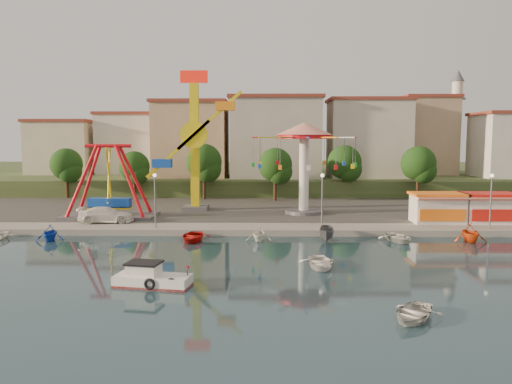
{
  "coord_description": "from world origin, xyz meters",
  "views": [
    {
      "loc": [
        2.4,
        -34.28,
        9.25
      ],
      "look_at": [
        1.66,
        14.0,
        4.0
      ],
      "focal_mm": 35.0,
      "sensor_mm": 36.0,
      "label": 1
    }
  ],
  "objects_px": {
    "wave_swinger": "(304,147)",
    "van": "(106,215)",
    "pirate_ship_ride": "(109,183)",
    "cabin_motorboat": "(151,279)",
    "rowboat_a": "(320,262)",
    "kamikaze_tower": "(198,145)"
  },
  "relations": [
    {
      "from": "kamikaze_tower",
      "to": "wave_swinger",
      "type": "xyz_separation_m",
      "value": [
        12.42,
        -2.37,
        -0.24
      ]
    },
    {
      "from": "wave_swinger",
      "to": "rowboat_a",
      "type": "relative_size",
      "value": 3.09
    },
    {
      "from": "wave_swinger",
      "to": "van",
      "type": "bearing_deg",
      "value": -162.56
    },
    {
      "from": "wave_swinger",
      "to": "cabin_motorboat",
      "type": "relative_size",
      "value": 2.33
    },
    {
      "from": "kamikaze_tower",
      "to": "wave_swinger",
      "type": "relative_size",
      "value": 1.42
    },
    {
      "from": "cabin_motorboat",
      "to": "van",
      "type": "xyz_separation_m",
      "value": [
        -9.1,
        20.02,
        0.95
      ]
    },
    {
      "from": "rowboat_a",
      "to": "van",
      "type": "bearing_deg",
      "value": 138.27
    },
    {
      "from": "pirate_ship_ride",
      "to": "van",
      "type": "xyz_separation_m",
      "value": [
        0.69,
        -3.51,
        -2.99
      ]
    },
    {
      "from": "pirate_ship_ride",
      "to": "rowboat_a",
      "type": "height_order",
      "value": "pirate_ship_ride"
    },
    {
      "from": "kamikaze_tower",
      "to": "van",
      "type": "distance_m",
      "value": 14.08
    },
    {
      "from": "pirate_ship_ride",
      "to": "rowboat_a",
      "type": "xyz_separation_m",
      "value": [
        20.88,
        -18.87,
        -4.01
      ]
    },
    {
      "from": "cabin_motorboat",
      "to": "wave_swinger",
      "type": "bearing_deg",
      "value": 76.26
    },
    {
      "from": "cabin_motorboat",
      "to": "rowboat_a",
      "type": "xyz_separation_m",
      "value": [
        11.09,
        4.66,
        -0.06
      ]
    },
    {
      "from": "pirate_ship_ride",
      "to": "van",
      "type": "relative_size",
      "value": 1.81
    },
    {
      "from": "cabin_motorboat",
      "to": "rowboat_a",
      "type": "height_order",
      "value": "cabin_motorboat"
    },
    {
      "from": "pirate_ship_ride",
      "to": "kamikaze_tower",
      "type": "xyz_separation_m",
      "value": [
        9.04,
        5.38,
        4.04
      ]
    },
    {
      "from": "wave_swinger",
      "to": "rowboat_a",
      "type": "distance_m",
      "value": 23.24
    },
    {
      "from": "rowboat_a",
      "to": "van",
      "type": "distance_m",
      "value": 25.39
    },
    {
      "from": "pirate_ship_ride",
      "to": "wave_swinger",
      "type": "bearing_deg",
      "value": 7.99
    },
    {
      "from": "kamikaze_tower",
      "to": "van",
      "type": "xyz_separation_m",
      "value": [
        -8.35,
        -8.89,
        -7.03
      ]
    },
    {
      "from": "wave_swinger",
      "to": "cabin_motorboat",
      "type": "distance_m",
      "value": 30.01
    },
    {
      "from": "cabin_motorboat",
      "to": "van",
      "type": "bearing_deg",
      "value": 124.43
    }
  ]
}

